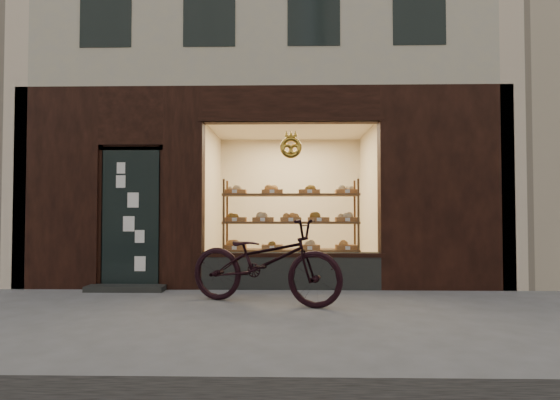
{
  "coord_description": "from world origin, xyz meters",
  "views": [
    {
      "loc": [
        0.42,
        -4.57,
        1.15
      ],
      "look_at": [
        0.29,
        2.0,
        1.35
      ],
      "focal_mm": 28.0,
      "sensor_mm": 36.0,
      "label": 1
    }
  ],
  "objects": [
    {
      "name": "display_shelf",
      "position": [
        0.45,
        2.55,
        0.87
      ],
      "size": [
        2.2,
        0.45,
        1.7
      ],
      "color": "#592E1E",
      "rests_on": "ground"
    },
    {
      "name": "ground",
      "position": [
        0.0,
        0.0,
        0.0
      ],
      "size": [
        90.0,
        90.0,
        0.0
      ],
      "primitive_type": "plane",
      "color": "#5A5A5B"
    },
    {
      "name": "bicycle",
      "position": [
        0.11,
        1.01,
        0.54
      ],
      "size": [
        2.17,
        1.38,
        1.08
      ],
      "primitive_type": "imported",
      "rotation": [
        0.0,
        0.0,
        1.22
      ],
      "color": "black",
      "rests_on": "ground"
    },
    {
      "name": "bakery_building",
      "position": [
        0.04,
        5.29,
        5.58
      ],
      "size": [
        7.2,
        7.28,
        9.0
      ],
      "color": "black",
      "rests_on": "ground"
    }
  ]
}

